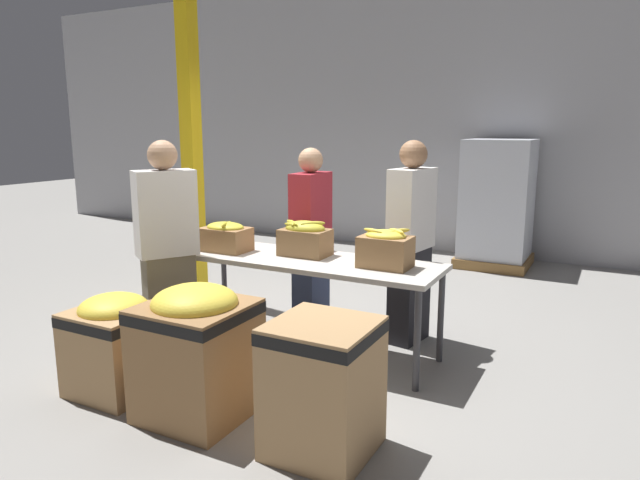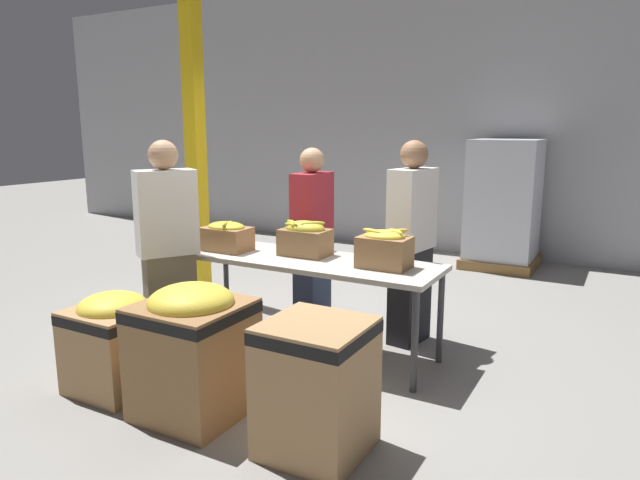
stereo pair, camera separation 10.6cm
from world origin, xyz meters
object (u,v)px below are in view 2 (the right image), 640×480
Objects in this scene: volunteer_1 at (312,240)px; donation_bin_1 at (193,346)px; banana_box_2 at (385,248)px; volunteer_0 at (168,249)px; banana_box_1 at (305,238)px; banana_box_0 at (226,236)px; volunteer_2 at (411,244)px; donation_bin_0 at (115,338)px; support_pillar at (194,111)px; pallet_stack_0 at (503,205)px; donation_bin_2 at (316,383)px; sorting_table at (305,265)px.

volunteer_1 reaches higher than donation_bin_1.
banana_box_2 is 0.22× the size of volunteer_0.
banana_box_1 is 0.24× the size of volunteer_1.
banana_box_1 is (0.69, 0.16, 0.02)m from banana_box_0.
donation_bin_1 is (0.16, -1.82, -0.36)m from volunteer_1.
volunteer_2 is 2.46m from donation_bin_0.
donation_bin_1 is 3.18m from support_pillar.
donation_bin_1 is 0.52× the size of pallet_stack_0.
volunteer_0 is 1.00× the size of volunteer_2.
donation_bin_2 is (1.79, -0.73, -0.45)m from volunteer_0.
volunteer_0 is at bearing -145.49° from banana_box_1.
volunteer_2 is at bearing 92.48° from volunteer_1.
volunteer_2 is (-0.00, 0.59, -0.08)m from banana_box_2.
support_pillar is (-1.79, 2.14, 1.54)m from donation_bin_1.
banana_box_2 is 2.06m from donation_bin_0.
volunteer_1 is at bearing 95.02° from donation_bin_1.
sorting_table is 5.49× the size of banana_box_0.
support_pillar reaches higher than volunteer_0.
donation_bin_0 is at bearing -135.73° from volunteer_0.
donation_bin_0 is at bearing -119.29° from banana_box_1.
banana_box_2 is (1.43, 0.09, 0.02)m from banana_box_0.
banana_box_1 is at bearing -45.51° from volunteer_2.
sorting_table is 1.55m from donation_bin_0.
pallet_stack_0 is at bearing 80.00° from donation_bin_1.
donation_bin_2 is (0.91, 0.00, -0.04)m from donation_bin_1.
banana_box_1 is 0.10× the size of support_pillar.
donation_bin_0 is at bearing -29.52° from volunteer_2.
banana_box_2 is at bearing -91.75° from pallet_stack_0.
donation_bin_2 is 3.79m from support_pillar.
banana_box_2 is at bearing 3.72° from banana_box_0.
support_pillar reaches higher than pallet_stack_0.
donation_bin_2 is 0.19× the size of support_pillar.
volunteer_2 is at bearing 41.65° from sorting_table.
sorting_table is 1.55m from donation_bin_2.
support_pillar reaches higher than donation_bin_2.
banana_box_0 is at bearing -55.29° from volunteer_2.
volunteer_2 is 0.43× the size of support_pillar.
banana_box_1 is 0.52m from volunteer_1.
sorting_table reaches higher than donation_bin_0.
banana_box_2 is (0.74, -0.07, -0.00)m from banana_box_1.
banana_box_1 is 0.23× the size of volunteer_2.
sorting_table is at bearing -28.46° from volunteer_0.
banana_box_1 is at bearing 88.49° from donation_bin_1.
sorting_table is at bearing 122.87° from donation_bin_2.
donation_bin_1 is at bearing 0.00° from donation_bin_0.
volunteer_1 reaches higher than banana_box_1.
volunteer_2 is at bearing 90.25° from banana_box_2.
support_pillar reaches higher than banana_box_1.
volunteer_1 reaches higher than donation_bin_0.
volunteer_1 is 2.34× the size of donation_bin_0.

